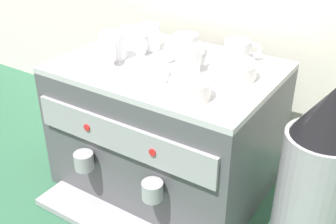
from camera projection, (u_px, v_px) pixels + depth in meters
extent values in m
plane|color=#28563D|center=(168.00, 177.00, 1.39)|extent=(4.00, 4.00, 0.00)
cube|color=silver|center=(224.00, 6.00, 1.40)|extent=(2.80, 0.03, 1.00)
cube|color=#4C4C51|center=(168.00, 128.00, 1.30)|extent=(0.62, 0.45, 0.39)
cube|color=#B7B7BC|center=(168.00, 68.00, 1.20)|extent=(0.62, 0.45, 0.02)
cube|color=#939399|center=(120.00, 138.00, 1.09)|extent=(0.57, 0.01, 0.09)
cylinder|color=red|center=(87.00, 128.00, 1.13)|extent=(0.02, 0.01, 0.02)
cylinder|color=red|center=(153.00, 152.00, 1.03)|extent=(0.02, 0.01, 0.02)
cube|color=#939399|center=(115.00, 224.00, 1.18)|extent=(0.53, 0.12, 0.02)
cylinder|color=#939399|center=(84.00, 161.00, 1.18)|extent=(0.06, 0.06, 0.05)
cylinder|color=#939399|center=(152.00, 191.00, 1.06)|extent=(0.06, 0.06, 0.05)
cylinder|color=white|center=(188.00, 59.00, 1.14)|extent=(0.07, 0.07, 0.07)
torus|color=white|center=(201.00, 55.00, 1.16)|extent=(0.03, 0.05, 0.05)
cylinder|color=white|center=(149.00, 37.00, 1.29)|extent=(0.07, 0.07, 0.08)
torus|color=white|center=(144.00, 42.00, 1.25)|extent=(0.03, 0.06, 0.06)
cylinder|color=white|center=(113.00, 45.00, 1.22)|extent=(0.08, 0.08, 0.08)
torus|color=white|center=(113.00, 52.00, 1.18)|extent=(0.05, 0.05, 0.06)
cylinder|color=white|center=(186.00, 47.00, 1.21)|extent=(0.07, 0.07, 0.08)
torus|color=white|center=(171.00, 50.00, 1.19)|extent=(0.04, 0.06, 0.06)
cylinder|color=white|center=(237.00, 51.00, 1.20)|extent=(0.08, 0.08, 0.06)
torus|color=white|center=(254.00, 51.00, 1.21)|extent=(0.05, 0.04, 0.05)
cylinder|color=white|center=(233.00, 70.00, 1.11)|extent=(0.12, 0.12, 0.04)
cylinder|color=white|center=(233.00, 75.00, 1.11)|extent=(0.07, 0.07, 0.01)
cylinder|color=white|center=(133.00, 34.00, 1.37)|extent=(0.10, 0.10, 0.04)
cylinder|color=white|center=(133.00, 39.00, 1.38)|extent=(0.05, 0.05, 0.01)
cylinder|color=white|center=(190.00, 89.00, 1.00)|extent=(0.10, 0.10, 0.04)
cylinder|color=white|center=(190.00, 95.00, 1.01)|extent=(0.06, 0.06, 0.01)
cylinder|color=white|center=(147.00, 73.00, 1.10)|extent=(0.12, 0.12, 0.04)
cylinder|color=white|center=(147.00, 77.00, 1.11)|extent=(0.07, 0.07, 0.01)
cylinder|color=#939399|center=(313.00, 193.00, 1.06)|extent=(0.19, 0.19, 0.35)
cone|color=black|center=(331.00, 112.00, 0.94)|extent=(0.17, 0.17, 0.12)
cylinder|color=#B7B7BC|center=(69.00, 126.00, 1.56)|extent=(0.09, 0.09, 0.13)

